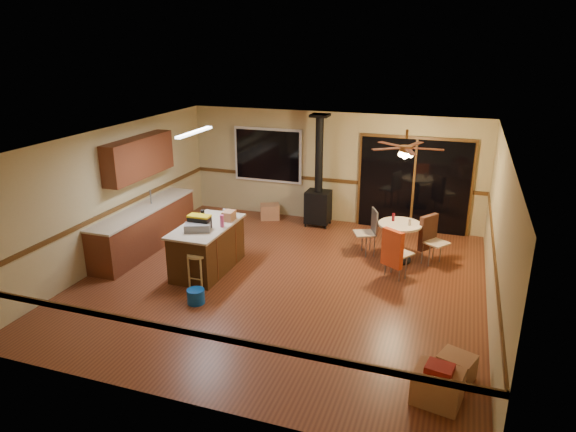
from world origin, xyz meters
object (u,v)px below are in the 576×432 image
at_px(chair_left, 370,227).
at_px(box_corner_b, 456,367).
at_px(bar_stool, 198,271).
at_px(box_corner_a, 438,386).
at_px(chair_near, 393,248).
at_px(box_under_window, 270,212).
at_px(blue_bucket, 196,296).
at_px(dining_table, 399,236).
at_px(toolbox_black, 200,223).
at_px(wood_stove, 318,195).
at_px(toolbox_grey, 197,227).
at_px(kitchen_island, 208,247).
at_px(chair_right, 429,233).

xyz_separation_m(chair_left, box_corner_b, (1.81, -3.70, -0.42)).
xyz_separation_m(bar_stool, chair_left, (2.56, 2.47, 0.27)).
xyz_separation_m(chair_left, box_corner_a, (1.61, -4.22, -0.38)).
distance_m(chair_near, box_under_window, 4.06).
bearing_deg(bar_stool, chair_left, 43.99).
relative_size(blue_bucket, box_under_window, 0.65).
height_order(blue_bucket, dining_table, dining_table).
xyz_separation_m(toolbox_black, box_corner_a, (4.39, -2.29, -0.80)).
bearing_deg(box_corner_a, dining_table, 103.85).
height_order(wood_stove, toolbox_grey, wood_stove).
xyz_separation_m(dining_table, box_corner_b, (1.21, -3.55, -0.36)).
xyz_separation_m(blue_bucket, dining_table, (2.94, 2.85, 0.41)).
distance_m(bar_stool, dining_table, 3.93).
bearing_deg(blue_bucket, chair_left, 51.96).
height_order(chair_left, box_under_window, chair_left).
distance_m(toolbox_grey, chair_left, 3.47).
xyz_separation_m(toolbox_grey, chair_near, (3.36, 1.08, -0.37)).
bearing_deg(kitchen_island, toolbox_grey, -90.36).
bearing_deg(kitchen_island, chair_near, 12.54).
distance_m(kitchen_island, chair_near, 3.44).
height_order(chair_right, box_corner_a, chair_right).
bearing_deg(chair_right, toolbox_grey, -151.95).
distance_m(chair_left, chair_near, 1.17).
relative_size(toolbox_black, chair_near, 0.57).
relative_size(chair_right, box_corner_a, 1.26).
height_order(chair_left, chair_right, same).
xyz_separation_m(box_under_window, box_corner_a, (4.29, -5.58, 0.03)).
bearing_deg(chair_near, chair_left, 121.21).
distance_m(dining_table, box_under_window, 3.63).
bearing_deg(chair_right, toolbox_black, -153.81).
relative_size(dining_table, box_corner_a, 1.51).
distance_m(wood_stove, box_corner_b, 6.00).
relative_size(dining_table, box_under_window, 1.85).
bearing_deg(box_corner_a, chair_near, 107.32).
distance_m(toolbox_grey, box_under_window, 3.52).
xyz_separation_m(wood_stove, box_corner_b, (3.26, -5.00, -0.56)).
xyz_separation_m(box_under_window, box_corner_b, (4.49, -5.05, -0.01)).
bearing_deg(blue_bucket, wood_stove, 78.33).
height_order(wood_stove, box_corner_b, wood_stove).
bearing_deg(chair_left, box_corner_a, -69.13).
height_order(dining_table, chair_near, chair_near).
xyz_separation_m(chair_right, box_corner_b, (0.66, -3.71, -0.42)).
distance_m(kitchen_island, box_under_window, 3.11).
height_order(toolbox_grey, chair_near, toolbox_grey).
relative_size(chair_left, chair_right, 0.76).
xyz_separation_m(toolbox_grey, box_under_window, (0.07, 3.43, -0.79)).
bearing_deg(box_corner_b, box_under_window, 131.64).
relative_size(blue_bucket, box_corner_a, 0.53).
xyz_separation_m(chair_left, chair_right, (1.15, 0.01, 0.01)).
height_order(dining_table, chair_left, chair_left).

